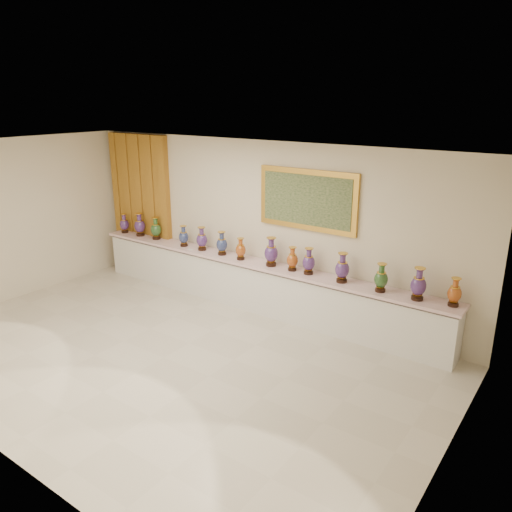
{
  "coord_description": "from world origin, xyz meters",
  "views": [
    {
      "loc": [
        4.95,
        -4.56,
        3.71
      ],
      "look_at": [
        0.47,
        1.7,
        1.23
      ],
      "focal_mm": 35.0,
      "sensor_mm": 36.0,
      "label": 1
    }
  ],
  "objects_px": {
    "counter": "(253,285)",
    "vase_2": "(156,229)",
    "vase_1": "(140,226)",
    "vase_0": "(124,224)"
  },
  "relations": [
    {
      "from": "counter",
      "to": "vase_0",
      "type": "distance_m",
      "value": 3.45
    },
    {
      "from": "counter",
      "to": "vase_2",
      "type": "xyz_separation_m",
      "value": [
        -2.46,
        0.0,
        0.67
      ]
    },
    {
      "from": "vase_0",
      "to": "vase_1",
      "type": "bearing_deg",
      "value": 2.8
    },
    {
      "from": "counter",
      "to": "vase_1",
      "type": "relative_size",
      "value": 15.12
    },
    {
      "from": "counter",
      "to": "vase_2",
      "type": "bearing_deg",
      "value": 179.94
    },
    {
      "from": "vase_1",
      "to": "vase_2",
      "type": "bearing_deg",
      "value": 1.5
    },
    {
      "from": "vase_2",
      "to": "vase_1",
      "type": "bearing_deg",
      "value": -178.5
    },
    {
      "from": "counter",
      "to": "vase_1",
      "type": "distance_m",
      "value": 3.0
    },
    {
      "from": "counter",
      "to": "vase_1",
      "type": "bearing_deg",
      "value": -179.81
    },
    {
      "from": "vase_0",
      "to": "vase_1",
      "type": "distance_m",
      "value": 0.46
    }
  ]
}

